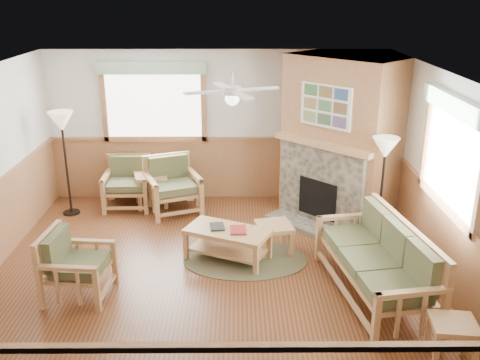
{
  "coord_description": "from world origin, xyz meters",
  "views": [
    {
      "loc": [
        0.35,
        -6.33,
        3.68
      ],
      "look_at": [
        0.4,
        0.7,
        1.15
      ],
      "focal_mm": 40.0,
      "sensor_mm": 36.0,
      "label": 1
    }
  ],
  "objects_px": {
    "sofa": "(374,261)",
    "coffee_table": "(228,244)",
    "armchair_back_left": "(127,183)",
    "footstool": "(274,238)",
    "floor_lamp_right": "(381,192)",
    "floor_lamp_left": "(66,164)",
    "end_table_sofa": "(451,343)",
    "armchair_back_right": "(173,186)",
    "end_table_chairs": "(151,190)",
    "armchair_left": "(78,264)"
  },
  "relations": [
    {
      "from": "armchair_back_left",
      "to": "coffee_table",
      "type": "distance_m",
      "value": 2.69
    },
    {
      "from": "sofa",
      "to": "armchair_back_left",
      "type": "relative_size",
      "value": 2.38
    },
    {
      "from": "armchair_back_right",
      "to": "floor_lamp_left",
      "type": "height_order",
      "value": "floor_lamp_left"
    },
    {
      "from": "armchair_back_right",
      "to": "end_table_chairs",
      "type": "relative_size",
      "value": 1.58
    },
    {
      "from": "armchair_left",
      "to": "end_table_sofa",
      "type": "relative_size",
      "value": 1.7
    },
    {
      "from": "end_table_sofa",
      "to": "floor_lamp_left",
      "type": "distance_m",
      "value": 6.46
    },
    {
      "from": "sofa",
      "to": "footstool",
      "type": "relative_size",
      "value": 4.2
    },
    {
      "from": "sofa",
      "to": "footstool",
      "type": "height_order",
      "value": "sofa"
    },
    {
      "from": "armchair_back_right",
      "to": "footstool",
      "type": "height_order",
      "value": "armchair_back_right"
    },
    {
      "from": "armchair_back_right",
      "to": "armchair_left",
      "type": "relative_size",
      "value": 1.1
    },
    {
      "from": "armchair_back_left",
      "to": "floor_lamp_left",
      "type": "bearing_deg",
      "value": -163.42
    },
    {
      "from": "armchair_back_left",
      "to": "armchair_left",
      "type": "distance_m",
      "value": 2.91
    },
    {
      "from": "armchair_left",
      "to": "floor_lamp_right",
      "type": "relative_size",
      "value": 0.51
    },
    {
      "from": "floor_lamp_left",
      "to": "floor_lamp_right",
      "type": "distance_m",
      "value": 5.14
    },
    {
      "from": "sofa",
      "to": "armchair_back_right",
      "type": "xyz_separation_m",
      "value": [
        -2.81,
        2.72,
        -0.01
      ]
    },
    {
      "from": "armchair_back_right",
      "to": "armchair_left",
      "type": "xyz_separation_m",
      "value": [
        -0.89,
        -2.69,
        -0.04
      ]
    },
    {
      "from": "armchair_back_left",
      "to": "end_table_chairs",
      "type": "height_order",
      "value": "armchair_back_left"
    },
    {
      "from": "end_table_chairs",
      "to": "floor_lamp_left",
      "type": "bearing_deg",
      "value": -165.7
    },
    {
      "from": "armchair_back_left",
      "to": "floor_lamp_left",
      "type": "relative_size",
      "value": 0.49
    },
    {
      "from": "coffee_table",
      "to": "floor_lamp_right",
      "type": "height_order",
      "value": "floor_lamp_right"
    },
    {
      "from": "end_table_chairs",
      "to": "floor_lamp_right",
      "type": "xyz_separation_m",
      "value": [
        3.65,
        -1.56,
        0.55
      ]
    },
    {
      "from": "sofa",
      "to": "end_table_sofa",
      "type": "height_order",
      "value": "sofa"
    },
    {
      "from": "armchair_back_left",
      "to": "floor_lamp_right",
      "type": "bearing_deg",
      "value": -22.17
    },
    {
      "from": "footstool",
      "to": "armchair_back_right",
      "type": "bearing_deg",
      "value": 137.27
    },
    {
      "from": "coffee_table",
      "to": "floor_lamp_left",
      "type": "bearing_deg",
      "value": 173.2
    },
    {
      "from": "armchair_back_left",
      "to": "armchair_left",
      "type": "xyz_separation_m",
      "value": [
        -0.06,
        -2.91,
        -0.01
      ]
    },
    {
      "from": "sofa",
      "to": "floor_lamp_right",
      "type": "height_order",
      "value": "floor_lamp_right"
    },
    {
      "from": "armchair_left",
      "to": "footstool",
      "type": "xyz_separation_m",
      "value": [
        2.53,
        1.17,
        -0.21
      ]
    },
    {
      "from": "floor_lamp_left",
      "to": "floor_lamp_right",
      "type": "height_order",
      "value": "floor_lamp_left"
    },
    {
      "from": "sofa",
      "to": "coffee_table",
      "type": "height_order",
      "value": "sofa"
    },
    {
      "from": "armchair_back_right",
      "to": "end_table_sofa",
      "type": "distance_m",
      "value": 5.23
    },
    {
      "from": "armchair_left",
      "to": "coffee_table",
      "type": "relative_size",
      "value": 0.74
    },
    {
      "from": "armchair_back_right",
      "to": "floor_lamp_right",
      "type": "height_order",
      "value": "floor_lamp_right"
    },
    {
      "from": "sofa",
      "to": "armchair_left",
      "type": "height_order",
      "value": "sofa"
    },
    {
      "from": "armchair_back_left",
      "to": "floor_lamp_right",
      "type": "xyz_separation_m",
      "value": [
        4.06,
        -1.53,
        0.4
      ]
    },
    {
      "from": "footstool",
      "to": "floor_lamp_right",
      "type": "height_order",
      "value": "floor_lamp_right"
    },
    {
      "from": "floor_lamp_left",
      "to": "end_table_sofa",
      "type": "bearing_deg",
      "value": -38.12
    },
    {
      "from": "end_table_sofa",
      "to": "floor_lamp_right",
      "type": "xyz_separation_m",
      "value": [
        -0.07,
        2.75,
        0.59
      ]
    },
    {
      "from": "floor_lamp_left",
      "to": "footstool",
      "type": "bearing_deg",
      "value": -22.81
    },
    {
      "from": "end_table_sofa",
      "to": "footstool",
      "type": "relative_size",
      "value": 1.01
    },
    {
      "from": "sofa",
      "to": "coffee_table",
      "type": "bearing_deg",
      "value": -126.77
    },
    {
      "from": "end_table_sofa",
      "to": "floor_lamp_right",
      "type": "bearing_deg",
      "value": 91.36
    },
    {
      "from": "sofa",
      "to": "armchair_back_left",
      "type": "bearing_deg",
      "value": -138.21
    },
    {
      "from": "armchair_left",
      "to": "floor_lamp_left",
      "type": "xyz_separation_m",
      "value": [
        -0.87,
        2.61,
        0.47
      ]
    },
    {
      "from": "coffee_table",
      "to": "end_table_sofa",
      "type": "xyz_separation_m",
      "value": [
        2.33,
        -2.29,
        0.02
      ]
    },
    {
      "from": "sofa",
      "to": "floor_lamp_left",
      "type": "height_order",
      "value": "floor_lamp_left"
    },
    {
      "from": "armchair_back_left",
      "to": "footstool",
      "type": "height_order",
      "value": "armchair_back_left"
    },
    {
      "from": "coffee_table",
      "to": "end_table_chairs",
      "type": "bearing_deg",
      "value": 149.33
    },
    {
      "from": "armchair_left",
      "to": "end_table_chairs",
      "type": "distance_m",
      "value": 2.99
    },
    {
      "from": "coffee_table",
      "to": "end_table_sofa",
      "type": "bearing_deg",
      "value": -19.81
    }
  ]
}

